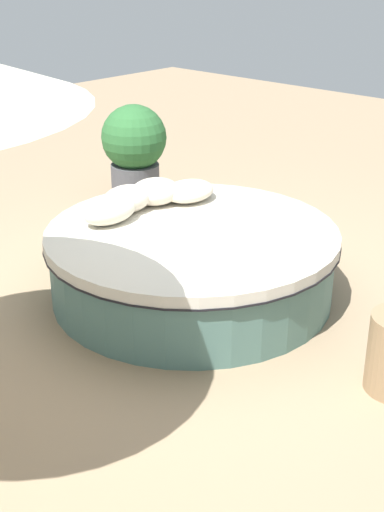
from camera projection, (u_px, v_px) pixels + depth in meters
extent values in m
plane|color=#9E8466|center=(192.00, 294.00, 5.48)|extent=(16.00, 16.00, 0.00)
cylinder|color=#4C726B|center=(192.00, 268.00, 5.38)|extent=(2.17, 2.17, 0.46)
cylinder|color=black|center=(192.00, 240.00, 5.29)|extent=(2.25, 2.25, 0.02)
cylinder|color=beige|center=(192.00, 235.00, 5.27)|extent=(2.24, 2.24, 0.09)
ellipsoid|color=beige|center=(189.00, 191.00, 5.82)|extent=(0.48, 0.37, 0.16)
ellipsoid|color=beige|center=(155.00, 191.00, 5.74)|extent=(0.43, 0.39, 0.21)
ellipsoid|color=beige|center=(127.00, 199.00, 5.57)|extent=(0.43, 0.34, 0.21)
ellipsoid|color=beige|center=(110.00, 211.00, 5.34)|extent=(0.47, 0.29, 0.20)
cylinder|color=#4C4C51|center=(136.00, 185.00, 7.28)|extent=(0.50, 0.50, 0.45)
sphere|color=#2D6633|center=(134.00, 137.00, 7.07)|extent=(0.67, 0.67, 0.67)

